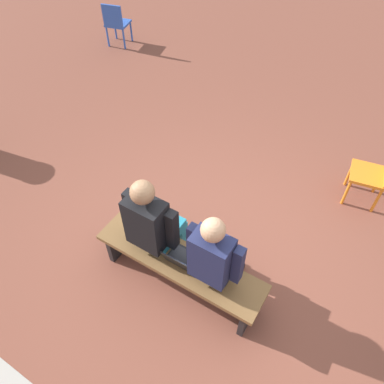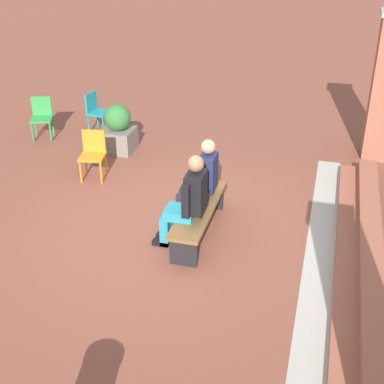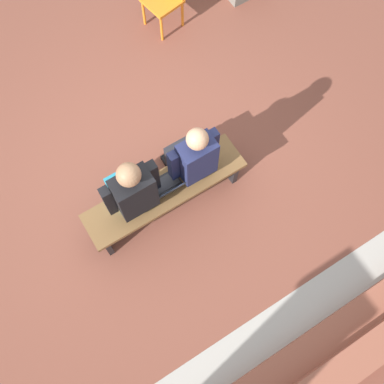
{
  "view_description": "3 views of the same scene",
  "coord_description": "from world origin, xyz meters",
  "px_view_note": "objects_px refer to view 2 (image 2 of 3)",
  "views": [
    {
      "loc": [
        -1.11,
        2.02,
        3.64
      ],
      "look_at": [
        0.14,
        -0.0,
        1.05
      ],
      "focal_mm": 35.0,
      "sensor_mm": 36.0,
      "label": 1
    },
    {
      "loc": [
        6.5,
        2.02,
        4.22
      ],
      "look_at": [
        0.39,
        0.36,
        0.87
      ],
      "focal_mm": 50.0,
      "sensor_mm": 36.0,
      "label": 2
    },
    {
      "loc": [
        0.75,
        2.02,
        4.79
      ],
      "look_at": [
        -0.12,
        0.64,
        0.71
      ],
      "focal_mm": 42.0,
      "sensor_mm": 36.0,
      "label": 3
    }
  ],
  "objects_px": {
    "bench": "(199,213)",
    "person_adult": "(188,199)",
    "plastic_chair_foreground": "(93,152)",
    "planter": "(118,130)",
    "plastic_chair_mid_courtyard": "(42,115)",
    "person_student": "(201,179)",
    "plastic_chair_by_pillar": "(96,110)",
    "laptop": "(200,203)"
  },
  "relations": [
    {
      "from": "plastic_chair_foreground",
      "to": "planter",
      "type": "bearing_deg",
      "value": -178.91
    },
    {
      "from": "laptop",
      "to": "person_adult",
      "type": "bearing_deg",
      "value": -12.95
    },
    {
      "from": "person_adult",
      "to": "plastic_chair_by_pillar",
      "type": "height_order",
      "value": "person_adult"
    },
    {
      "from": "laptop",
      "to": "planter",
      "type": "distance_m",
      "value": 3.43
    },
    {
      "from": "bench",
      "to": "person_student",
      "type": "distance_m",
      "value": 0.52
    },
    {
      "from": "plastic_chair_mid_courtyard",
      "to": "person_student",
      "type": "bearing_deg",
      "value": 58.44
    },
    {
      "from": "bench",
      "to": "plastic_chair_mid_courtyard",
      "type": "distance_m",
      "value": 4.97
    },
    {
      "from": "laptop",
      "to": "plastic_chair_foreground",
      "type": "bearing_deg",
      "value": -120.51
    },
    {
      "from": "plastic_chair_by_pillar",
      "to": "planter",
      "type": "height_order",
      "value": "planter"
    },
    {
      "from": "bench",
      "to": "plastic_chair_by_pillar",
      "type": "height_order",
      "value": "plastic_chair_by_pillar"
    },
    {
      "from": "plastic_chair_mid_courtyard",
      "to": "person_adult",
      "type": "bearing_deg",
      "value": 51.74
    },
    {
      "from": "laptop",
      "to": "plastic_chair_foreground",
      "type": "relative_size",
      "value": 0.38
    },
    {
      "from": "bench",
      "to": "plastic_chair_mid_courtyard",
      "type": "bearing_deg",
      "value": -124.76
    },
    {
      "from": "laptop",
      "to": "planter",
      "type": "xyz_separation_m",
      "value": [
        -2.54,
        -2.3,
        -0.06
      ]
    },
    {
      "from": "plastic_chair_foreground",
      "to": "plastic_chair_mid_courtyard",
      "type": "xyz_separation_m",
      "value": [
        -1.46,
        -1.81,
        0.0
      ]
    },
    {
      "from": "person_adult",
      "to": "plastic_chair_foreground",
      "type": "bearing_deg",
      "value": -127.79
    },
    {
      "from": "bench",
      "to": "laptop",
      "type": "bearing_deg",
      "value": 157.93
    },
    {
      "from": "person_adult",
      "to": "planter",
      "type": "distance_m",
      "value": 3.66
    },
    {
      "from": "bench",
      "to": "plastic_chair_foreground",
      "type": "relative_size",
      "value": 2.14
    },
    {
      "from": "person_adult",
      "to": "person_student",
      "type": "bearing_deg",
      "value": 179.75
    },
    {
      "from": "person_student",
      "to": "plastic_chair_foreground",
      "type": "xyz_separation_m",
      "value": [
        -1.0,
        -2.2,
        -0.24
      ]
    },
    {
      "from": "bench",
      "to": "person_adult",
      "type": "xyz_separation_m",
      "value": [
        0.33,
        -0.07,
        0.38
      ]
    },
    {
      "from": "person_adult",
      "to": "plastic_chair_by_pillar",
      "type": "bearing_deg",
      "value": -140.85
    },
    {
      "from": "plastic_chair_foreground",
      "to": "planter",
      "type": "distance_m",
      "value": 1.2
    },
    {
      "from": "bench",
      "to": "person_adult",
      "type": "height_order",
      "value": "person_adult"
    },
    {
      "from": "person_student",
      "to": "laptop",
      "type": "relative_size",
      "value": 4.21
    },
    {
      "from": "person_student",
      "to": "plastic_chair_mid_courtyard",
      "type": "height_order",
      "value": "person_student"
    },
    {
      "from": "plastic_chair_by_pillar",
      "to": "plastic_chair_foreground",
      "type": "bearing_deg",
      "value": 22.87
    },
    {
      "from": "bench",
      "to": "person_adult",
      "type": "bearing_deg",
      "value": -12.09
    },
    {
      "from": "laptop",
      "to": "plastic_chair_by_pillar",
      "type": "xyz_separation_m",
      "value": [
        -3.4,
        -3.14,
        -0.02
      ]
    },
    {
      "from": "plastic_chair_by_pillar",
      "to": "planter",
      "type": "distance_m",
      "value": 1.21
    },
    {
      "from": "person_student",
      "to": "plastic_chair_by_pillar",
      "type": "xyz_separation_m",
      "value": [
        -3.06,
        -3.07,
        -0.24
      ]
    },
    {
      "from": "plastic_chair_mid_courtyard",
      "to": "planter",
      "type": "relative_size",
      "value": 0.89
    },
    {
      "from": "person_adult",
      "to": "planter",
      "type": "bearing_deg",
      "value": -142.61
    },
    {
      "from": "bench",
      "to": "plastic_chair_by_pillar",
      "type": "xyz_separation_m",
      "value": [
        -3.43,
        -3.13,
        0.13
      ]
    },
    {
      "from": "bench",
      "to": "person_student",
      "type": "relative_size",
      "value": 1.34
    },
    {
      "from": "bench",
      "to": "laptop",
      "type": "height_order",
      "value": "laptop"
    },
    {
      "from": "plastic_chair_foreground",
      "to": "planter",
      "type": "xyz_separation_m",
      "value": [
        -1.2,
        -0.02,
        -0.04
      ]
    },
    {
      "from": "person_student",
      "to": "person_adult",
      "type": "bearing_deg",
      "value": -0.25
    },
    {
      "from": "person_student",
      "to": "plastic_chair_mid_courtyard",
      "type": "xyz_separation_m",
      "value": [
        -2.46,
        -4.01,
        -0.24
      ]
    },
    {
      "from": "person_adult",
      "to": "laptop",
      "type": "xyz_separation_m",
      "value": [
        -0.36,
        0.08,
        -0.24
      ]
    },
    {
      "from": "bench",
      "to": "plastic_chair_by_pillar",
      "type": "bearing_deg",
      "value": -137.61
    }
  ]
}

